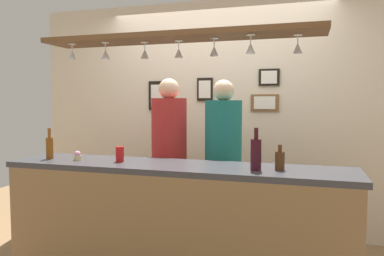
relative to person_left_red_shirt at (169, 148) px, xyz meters
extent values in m
cube|color=beige|center=(0.30, 0.78, 0.28)|extent=(4.40, 0.06, 2.60)
cube|color=#38383D|center=(0.30, -0.67, -0.06)|extent=(2.70, 0.55, 0.04)
cube|color=olive|center=(0.30, -0.93, -0.55)|extent=(2.65, 0.04, 0.94)
cube|color=brown|center=(0.30, -0.62, 0.94)|extent=(2.20, 0.36, 0.04)
cylinder|color=silver|center=(-0.59, -0.69, 0.92)|extent=(0.06, 0.06, 0.00)
cylinder|color=silver|center=(-0.59, -0.69, 0.89)|extent=(0.01, 0.01, 0.06)
cone|color=silver|center=(-0.59, -0.69, 0.83)|extent=(0.07, 0.07, 0.08)
cylinder|color=silver|center=(-0.29, -0.67, 0.92)|extent=(0.06, 0.06, 0.00)
cylinder|color=silver|center=(-0.29, -0.67, 0.89)|extent=(0.01, 0.01, 0.06)
cone|color=silver|center=(-0.29, -0.67, 0.83)|extent=(0.07, 0.07, 0.08)
cylinder|color=silver|center=(0.02, -0.60, 0.92)|extent=(0.06, 0.06, 0.00)
cylinder|color=silver|center=(0.02, -0.60, 0.89)|extent=(0.01, 0.01, 0.06)
cone|color=silver|center=(0.02, -0.60, 0.83)|extent=(0.07, 0.07, 0.08)
cylinder|color=silver|center=(0.30, -0.58, 0.92)|extent=(0.06, 0.06, 0.00)
cylinder|color=silver|center=(0.30, -0.58, 0.89)|extent=(0.01, 0.01, 0.06)
cone|color=silver|center=(0.30, -0.58, 0.83)|extent=(0.07, 0.07, 0.08)
cylinder|color=silver|center=(0.59, -0.62, 0.92)|extent=(0.06, 0.06, 0.00)
cylinder|color=silver|center=(0.59, -0.62, 0.89)|extent=(0.01, 0.01, 0.06)
cone|color=silver|center=(0.59, -0.62, 0.83)|extent=(0.07, 0.07, 0.08)
cylinder|color=silver|center=(0.87, -0.68, 0.92)|extent=(0.06, 0.06, 0.00)
cylinder|color=silver|center=(0.87, -0.68, 0.89)|extent=(0.01, 0.01, 0.06)
cone|color=silver|center=(0.87, -0.68, 0.83)|extent=(0.07, 0.07, 0.08)
cylinder|color=silver|center=(1.19, -0.58, 0.92)|extent=(0.06, 0.06, 0.00)
cylinder|color=silver|center=(1.19, -0.58, 0.89)|extent=(0.01, 0.01, 0.06)
cone|color=silver|center=(1.19, -0.58, 0.83)|extent=(0.07, 0.07, 0.08)
cube|color=#2D334C|center=(0.00, 0.00, -0.62)|extent=(0.17, 0.18, 0.80)
cylinder|color=red|center=(0.00, 0.00, 0.13)|extent=(0.34, 0.34, 0.70)
sphere|color=beige|center=(0.00, 0.00, 0.57)|extent=(0.20, 0.20, 0.20)
cube|color=#2D334C|center=(0.53, 0.00, -0.62)|extent=(0.17, 0.18, 0.79)
cylinder|color=#1E7A75|center=(0.53, 0.00, 0.12)|extent=(0.34, 0.34, 0.69)
sphere|color=beige|center=(0.53, 0.00, 0.55)|extent=(0.20, 0.20, 0.20)
cylinder|color=brown|center=(-0.81, -0.72, 0.06)|extent=(0.06, 0.06, 0.18)
cylinder|color=brown|center=(-0.81, -0.72, 0.19)|extent=(0.03, 0.03, 0.08)
cylinder|color=#380F19|center=(0.93, -0.74, 0.08)|extent=(0.08, 0.08, 0.22)
cylinder|color=#380F19|center=(0.93, -0.74, 0.23)|extent=(0.03, 0.03, 0.08)
cylinder|color=#512D14|center=(1.09, -0.67, 0.03)|extent=(0.07, 0.07, 0.13)
cylinder|color=#512D14|center=(1.09, -0.67, 0.12)|extent=(0.03, 0.03, 0.05)
cylinder|color=red|center=(-0.17, -0.68, 0.03)|extent=(0.07, 0.07, 0.12)
cylinder|color=beige|center=(-0.54, -0.72, -0.01)|extent=(0.06, 0.06, 0.04)
sphere|color=pink|center=(-0.54, -0.72, 0.02)|extent=(0.05, 0.05, 0.05)
cube|color=black|center=(0.87, 0.73, 0.71)|extent=(0.22, 0.02, 0.18)
cube|color=white|center=(0.87, 0.72, 0.71)|extent=(0.17, 0.01, 0.14)
cube|color=brown|center=(0.83, 0.73, 0.44)|extent=(0.30, 0.02, 0.18)
cube|color=white|center=(0.83, 0.72, 0.44)|extent=(0.23, 0.01, 0.14)
cube|color=black|center=(0.16, 0.73, 0.59)|extent=(0.18, 0.02, 0.26)
cube|color=white|center=(0.16, 0.72, 0.59)|extent=(0.14, 0.01, 0.20)
cube|color=black|center=(-0.40, 0.73, 0.52)|extent=(0.26, 0.02, 0.34)
cube|color=white|center=(-0.40, 0.72, 0.52)|extent=(0.20, 0.01, 0.26)
camera|label=1|loc=(1.26, -3.36, 0.45)|focal=34.89mm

